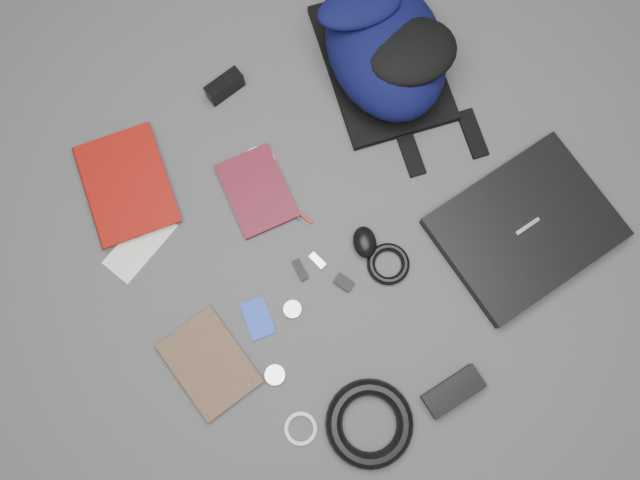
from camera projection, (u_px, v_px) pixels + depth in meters
ground at (320, 242)px, 1.56m from camera, size 4.00×4.00×0.00m
backpack at (385, 47)px, 1.56m from camera, size 0.43×0.53×0.19m
laptop at (525, 228)px, 1.54m from camera, size 0.41×0.32×0.04m
textbook_red at (87, 199)px, 1.56m from camera, size 0.27×0.32×0.03m
comic_book at (181, 385)px, 1.48m from camera, size 0.17×0.23×0.02m
envelope at (140, 244)px, 1.55m from camera, size 0.21×0.14×0.00m
dvd_case at (257, 191)px, 1.57m from camera, size 0.18×0.23×0.02m
compact_camera at (225, 86)px, 1.61m from camera, size 0.10×0.04×0.06m
sticker_disc at (259, 163)px, 1.60m from camera, size 0.10×0.10×0.00m
pen_teal at (287, 194)px, 1.58m from camera, size 0.03×0.15×0.01m
pen_red at (289, 205)px, 1.57m from camera, size 0.05×0.14×0.01m
id_badge at (258, 318)px, 1.51m from camera, size 0.08×0.11×0.00m
usb_black at (300, 270)px, 1.54m from camera, size 0.03×0.06×0.01m
usb_silver at (317, 260)px, 1.54m from camera, size 0.03×0.05×0.01m
key_fob at (344, 283)px, 1.53m from camera, size 0.04×0.05×0.01m
mouse at (365, 242)px, 1.53m from camera, size 0.09×0.10×0.04m
headphone_left at (275, 375)px, 1.48m from camera, size 0.06×0.06×0.01m
headphone_right at (292, 309)px, 1.52m from camera, size 0.05×0.05×0.01m
cable_coil at (388, 264)px, 1.53m from camera, size 0.11×0.11×0.02m
power_brick at (453, 391)px, 1.46m from camera, size 0.15×0.07×0.04m
power_cord_coil at (369, 424)px, 1.45m from camera, size 0.27×0.27×0.04m
white_cable_coil at (301, 429)px, 1.46m from camera, size 0.10×0.10×0.01m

